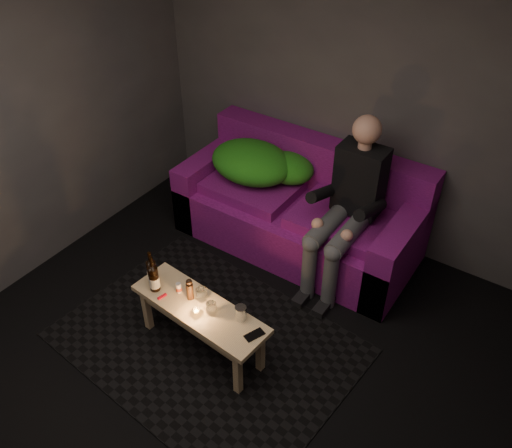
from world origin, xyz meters
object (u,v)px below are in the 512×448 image
at_px(person, 349,203).
at_px(beer_bottle_b, 154,278).
at_px(sofa, 301,211).
at_px(coffee_table, 200,315).
at_px(steel_cup, 241,313).
at_px(beer_bottle_a, 152,271).

distance_m(person, beer_bottle_b, 1.59).
distance_m(sofa, beer_bottle_b, 1.57).
relative_size(coffee_table, steel_cup, 10.06).
bearing_deg(person, beer_bottle_b, -121.62).
xyz_separation_m(person, beer_bottle_b, (-0.83, -1.35, -0.18)).
xyz_separation_m(sofa, beer_bottle_a, (-0.38, -1.47, 0.21)).
bearing_deg(coffee_table, beer_bottle_b, -173.94).
xyz_separation_m(person, coffee_table, (-0.46, -1.31, -0.37)).
distance_m(beer_bottle_b, steel_cup, 0.68).
xyz_separation_m(person, steel_cup, (-0.16, -1.23, -0.24)).
bearing_deg(beer_bottle_a, coffee_table, -0.86).
distance_m(sofa, beer_bottle_a, 1.53).
relative_size(sofa, coffee_table, 1.94).
bearing_deg(beer_bottle_a, steel_cup, 5.42).
relative_size(sofa, person, 1.50).
height_order(sofa, coffee_table, sofa).
distance_m(person, steel_cup, 1.27).
distance_m(sofa, person, 0.67).
distance_m(coffee_table, beer_bottle_b, 0.42).
bearing_deg(steel_cup, coffee_table, -165.74).
bearing_deg(beer_bottle_b, person, 58.38).
bearing_deg(sofa, beer_bottle_b, -101.95).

